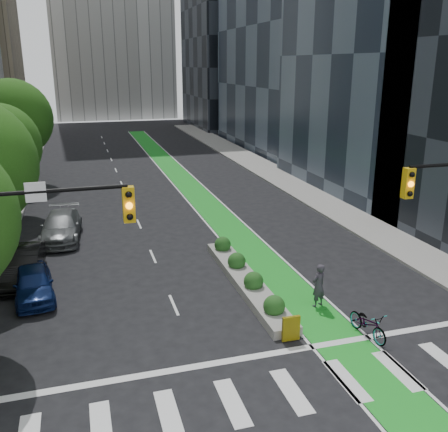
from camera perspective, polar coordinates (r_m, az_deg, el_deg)
ground at (r=17.97m, az=6.34°, el=-17.46°), size 160.00×160.00×0.00m
sidewalk_left at (r=40.28m, az=-24.21°, el=1.05°), size 3.60×90.00×0.15m
sidewalk_right at (r=43.64m, az=8.07°, el=3.55°), size 3.60×90.00×0.15m
bike_lane_paint at (r=45.62m, az=-4.72°, el=4.16°), size 2.20×70.00×0.01m
building_dark_end at (r=85.69m, az=1.26°, el=19.64°), size 14.00×18.00×28.00m
tree_far at (r=46.05m, az=-23.03°, el=10.18°), size 6.60×6.60×9.00m
median_planter at (r=23.91m, az=2.53°, el=-7.10°), size 1.20×10.26×1.10m
bicycle at (r=20.41m, az=16.13°, el=-11.71°), size 1.00×2.19×1.11m
cyclist at (r=22.07m, az=10.75°, el=-7.81°), size 0.84×0.70×1.96m
parked_car_left_near at (r=24.11m, az=-20.95°, el=-7.20°), size 2.12×4.32×1.42m
parked_car_left_mid at (r=26.26m, az=-22.05°, el=-5.13°), size 1.93×4.90×1.59m
parked_car_left_far at (r=31.42m, az=-18.11°, el=-1.15°), size 2.62×5.57×1.57m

